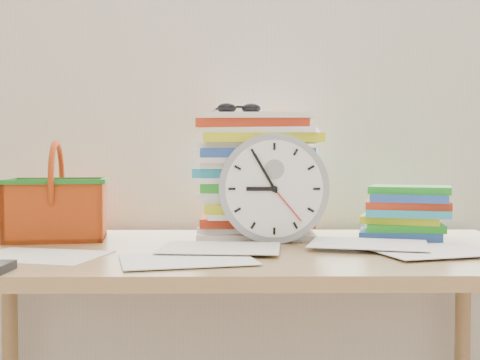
{
  "coord_description": "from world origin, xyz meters",
  "views": [
    {
      "loc": [
        -0.01,
        0.19,
        0.96
      ],
      "look_at": [
        0.01,
        1.6,
        0.91
      ],
      "focal_mm": 45.0,
      "sensor_mm": 36.0,
      "label": 1
    }
  ],
  "objects_px": {
    "book_stack": "(405,212)",
    "paper_stack": "(256,175)",
    "clock": "(273,188)",
    "basket": "(57,191)",
    "desk": "(238,279)"
  },
  "relations": [
    {
      "from": "paper_stack",
      "to": "basket",
      "type": "distance_m",
      "value": 0.53
    },
    {
      "from": "clock",
      "to": "basket",
      "type": "xyz_separation_m",
      "value": [
        -0.56,
        0.07,
        -0.01
      ]
    },
    {
      "from": "book_stack",
      "to": "basket",
      "type": "height_order",
      "value": "basket"
    },
    {
      "from": "paper_stack",
      "to": "book_stack",
      "type": "relative_size",
      "value": 1.4
    },
    {
      "from": "basket",
      "to": "paper_stack",
      "type": "bearing_deg",
      "value": -0.27
    },
    {
      "from": "desk",
      "to": "paper_stack",
      "type": "xyz_separation_m",
      "value": [
        0.05,
        0.22,
        0.24
      ]
    },
    {
      "from": "basket",
      "to": "book_stack",
      "type": "bearing_deg",
      "value": -7.14
    },
    {
      "from": "desk",
      "to": "basket",
      "type": "distance_m",
      "value": 0.53
    },
    {
      "from": "desk",
      "to": "book_stack",
      "type": "height_order",
      "value": "book_stack"
    },
    {
      "from": "clock",
      "to": "basket",
      "type": "height_order",
      "value": "clock"
    },
    {
      "from": "desk",
      "to": "basket",
      "type": "height_order",
      "value": "basket"
    },
    {
      "from": "paper_stack",
      "to": "clock",
      "type": "xyz_separation_m",
      "value": [
        0.04,
        -0.14,
        -0.03
      ]
    },
    {
      "from": "book_stack",
      "to": "paper_stack",
      "type": "bearing_deg",
      "value": 172.43
    },
    {
      "from": "paper_stack",
      "to": "basket",
      "type": "xyz_separation_m",
      "value": [
        -0.52,
        -0.08,
        -0.04
      ]
    },
    {
      "from": "clock",
      "to": "desk",
      "type": "bearing_deg",
      "value": -137.65
    }
  ]
}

